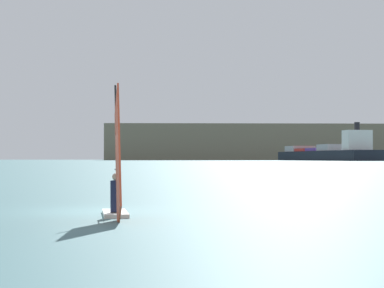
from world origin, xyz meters
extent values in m
plane|color=#386066|center=(0.00, 0.00, 0.00)|extent=(4000.00, 4000.00, 0.00)
cube|color=white|center=(1.17, -1.45, 0.06)|extent=(1.36, 2.40, 0.12)
cylinder|color=black|center=(1.42, -2.30, 2.07)|extent=(0.64, 1.98, 3.92)
cube|color=#E54C2D|center=(1.64, -3.02, 1.81)|extent=(0.99, 3.17, 4.18)
cylinder|color=black|center=(1.39, -2.19, 1.41)|extent=(0.54, 1.69, 0.04)
cylinder|color=#191E38|center=(1.27, -1.78, 0.60)|extent=(0.44, 0.54, 0.99)
sphere|color=tan|center=(1.27, -1.78, 1.20)|extent=(0.22, 0.22, 0.22)
cube|color=black|center=(47.83, 531.07, 4.01)|extent=(75.50, 159.89, 8.02)
cube|color=silver|center=(68.00, 473.29, 15.49)|extent=(22.16, 17.65, 14.94)
cylinder|color=black|center=(68.00, 473.29, 25.96)|extent=(4.00, 4.00, 6.00)
cube|color=#99999E|center=(54.64, 511.57, 10.62)|extent=(27.59, 28.26, 5.20)
cube|color=#59388C|center=(46.41, 535.14, 9.32)|extent=(27.59, 28.26, 2.60)
cube|color=red|center=(38.19, 558.71, 9.32)|extent=(27.59, 28.26, 2.60)
cube|color=#99999E|center=(29.96, 582.28, 10.62)|extent=(27.59, 28.26, 5.20)
camera|label=1|loc=(6.01, -20.84, 1.75)|focal=60.38mm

